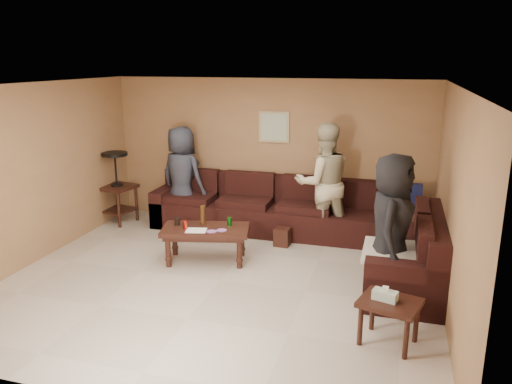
# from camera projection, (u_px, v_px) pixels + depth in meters

# --- Properties ---
(room) EXTENTS (5.60, 5.50, 2.50)m
(room) POSITION_uv_depth(u_px,v_px,m) (217.00, 156.00, 6.09)
(room) COLOR #B8AC9C
(room) RESTS_ON ground
(sectional_sofa) EXTENTS (4.65, 2.90, 0.97)m
(sectional_sofa) POSITION_uv_depth(u_px,v_px,m) (303.00, 226.00, 7.63)
(sectional_sofa) COLOR black
(sectional_sofa) RESTS_ON ground
(coffee_table) EXTENTS (1.32, 0.87, 0.79)m
(coffee_table) POSITION_uv_depth(u_px,v_px,m) (205.00, 233.00, 7.05)
(coffee_table) COLOR #331711
(coffee_table) RESTS_ON ground
(end_table_left) EXTENTS (0.66, 0.66, 1.25)m
(end_table_left) POSITION_uv_depth(u_px,v_px,m) (117.00, 186.00, 8.70)
(end_table_left) COLOR #331711
(end_table_left) RESTS_ON ground
(side_table_right) EXTENTS (0.69, 0.61, 0.62)m
(side_table_right) POSITION_uv_depth(u_px,v_px,m) (389.00, 306.00, 4.99)
(side_table_right) COLOR #331711
(side_table_right) RESTS_ON ground
(waste_bin) EXTENTS (0.24, 0.24, 0.28)m
(waste_bin) POSITION_uv_depth(u_px,v_px,m) (282.00, 237.00, 7.72)
(waste_bin) COLOR #331711
(waste_bin) RESTS_ON ground
(wall_art) EXTENTS (0.52, 0.04, 0.52)m
(wall_art) POSITION_uv_depth(u_px,v_px,m) (274.00, 127.00, 8.36)
(wall_art) COLOR tan
(wall_art) RESTS_ON ground
(person_left) EXTENTS (0.95, 0.75, 1.72)m
(person_left) POSITION_uv_depth(u_px,v_px,m) (182.00, 176.00, 8.53)
(person_left) COLOR #2A2E3A
(person_left) RESTS_ON ground
(person_middle) EXTENTS (1.12, 1.02, 1.87)m
(person_middle) POSITION_uv_depth(u_px,v_px,m) (323.00, 183.00, 7.76)
(person_middle) COLOR #C0B58F
(person_middle) RESTS_ON ground
(person_right) EXTENTS (0.64, 0.91, 1.76)m
(person_right) POSITION_uv_depth(u_px,v_px,m) (391.00, 226.00, 5.92)
(person_right) COLOR black
(person_right) RESTS_ON ground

